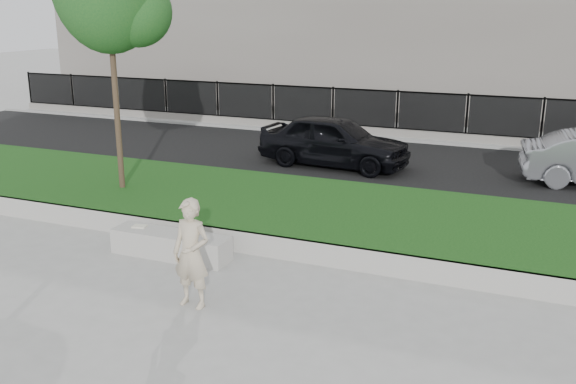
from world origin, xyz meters
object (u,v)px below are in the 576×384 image
at_px(man, 191,254).
at_px(car_dark, 334,141).
at_px(book, 140,226).
at_px(stone_bench, 171,245).

height_order(man, car_dark, man).
distance_m(book, car_dark, 7.27).
xyz_separation_m(book, car_dark, (1.20, 7.17, 0.28)).
distance_m(stone_bench, man, 2.09).
bearing_deg(stone_bench, book, 176.19).
xyz_separation_m(stone_bench, car_dark, (0.54, 7.21, 0.51)).
relative_size(man, book, 6.80).
bearing_deg(man, car_dark, 98.12).
distance_m(man, book, 2.55).
bearing_deg(man, book, 145.17).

